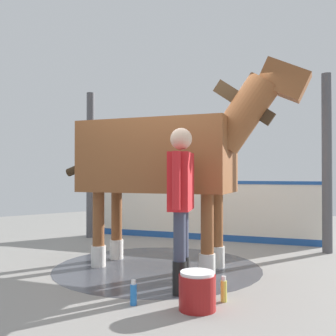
{
  "coord_description": "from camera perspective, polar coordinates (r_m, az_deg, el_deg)",
  "views": [
    {
      "loc": [
        -4.14,
        3.27,
        1.28
      ],
      "look_at": [
        -0.37,
        0.22,
        1.35
      ],
      "focal_mm": 42.21,
      "sensor_mm": 36.0,
      "label": 1
    }
  ],
  "objects": [
    {
      "name": "roof_post_far",
      "position": [
        8.08,
        -11.13,
        0.45
      ],
      "size": [
        0.16,
        0.16,
        2.9
      ],
      "primitive_type": "cylinder",
      "color": "#4C4C51",
      "rests_on": "ground"
    },
    {
      "name": "bottle_shampoo",
      "position": [
        4.15,
        8.05,
        -17.04
      ],
      "size": [
        0.06,
        0.06,
        0.26
      ],
      "color": "#D8CC4C",
      "rests_on": "ground"
    },
    {
      "name": "handler",
      "position": [
        4.3,
        1.91,
        -4.01
      ],
      "size": [
        0.5,
        0.56,
        1.78
      ],
      "rotation": [
        0.0,
        0.0,
        0.7
      ],
      "color": "black",
      "rests_on": "ground"
    },
    {
      "name": "barrier_wall",
      "position": [
        7.7,
        5.15,
        -6.38
      ],
      "size": [
        3.76,
        2.27,
        1.14
      ],
      "color": "silver",
      "rests_on": "ground"
    },
    {
      "name": "ground_plane",
      "position": [
        5.43,
        -0.61,
        -14.53
      ],
      "size": [
        16.0,
        16.0,
        0.02
      ],
      "primitive_type": "cube",
      "color": "gray"
    },
    {
      "name": "wet_patch",
      "position": [
        5.56,
        -1.52,
        -14.08
      ],
      "size": [
        2.81,
        2.81,
        0.0
      ],
      "primitive_type": "cylinder",
      "color": "#42444C",
      "rests_on": "ground"
    },
    {
      "name": "roof_post_near",
      "position": [
        6.89,
        21.97,
        0.7
      ],
      "size": [
        0.16,
        0.16,
        2.9
      ],
      "primitive_type": "cylinder",
      "color": "#4C4C51",
      "rests_on": "ground"
    },
    {
      "name": "wash_bucket",
      "position": [
        3.89,
        4.25,
        -17.28
      ],
      "size": [
        0.35,
        0.35,
        0.36
      ],
      "color": "maroon",
      "rests_on": "ground"
    },
    {
      "name": "bottle_spray",
      "position": [
        4.04,
        -5.01,
        -17.61
      ],
      "size": [
        0.07,
        0.07,
        0.24
      ],
      "color": "blue",
      "rests_on": "ground"
    },
    {
      "name": "horse",
      "position": [
        5.37,
        -0.21,
        1.58
      ],
      "size": [
        3.08,
        2.07,
        2.7
      ],
      "rotation": [
        0.0,
        0.0,
        -2.61
      ],
      "color": "brown",
      "rests_on": "ground"
    }
  ]
}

